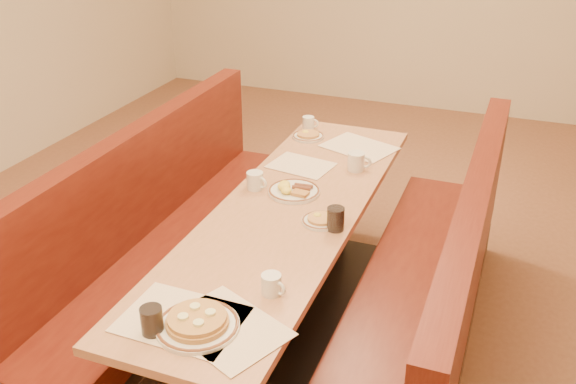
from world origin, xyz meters
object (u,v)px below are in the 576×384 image
(coffee_mug_d, at_px, (309,123))
(soda_tumbler_mid, at_px, (336,219))
(diner_table, at_px, (288,272))
(booth_right, at_px, (427,304))
(pancake_plate, at_px, (197,323))
(booth_left, at_px, (168,248))
(coffee_mug_b, at_px, (256,180))
(soda_tumbler_near, at_px, (152,321))
(coffee_mug_c, at_px, (357,161))
(eggs_plate, at_px, (293,190))
(coffee_mug_a, at_px, (272,284))

(coffee_mug_d, xyz_separation_m, soda_tumbler_mid, (0.56, -1.21, 0.01))
(diner_table, height_order, booth_right, booth_right)
(pancake_plate, bearing_deg, diner_table, 91.20)
(diner_table, distance_m, pancake_plate, 1.07)
(booth_left, height_order, coffee_mug_b, booth_left)
(soda_tumbler_near, xyz_separation_m, soda_tumbler_mid, (0.40, 0.97, 0.00))
(booth_right, height_order, coffee_mug_c, booth_right)
(eggs_plate, bearing_deg, soda_tumbler_near, -93.56)
(coffee_mug_a, xyz_separation_m, coffee_mug_c, (-0.00, 1.28, 0.01))
(booth_right, xyz_separation_m, eggs_plate, (-0.77, 0.18, 0.41))
(coffee_mug_c, height_order, coffee_mug_d, coffee_mug_c)
(booth_right, relative_size, coffee_mug_b, 20.17)
(diner_table, bearing_deg, coffee_mug_b, 147.56)
(coffee_mug_c, relative_size, soda_tumbler_near, 1.20)
(diner_table, xyz_separation_m, pancake_plate, (0.02, -1.00, 0.40))
(eggs_plate, distance_m, coffee_mug_d, 0.95)
(coffee_mug_c, bearing_deg, soda_tumbler_near, -108.18)
(pancake_plate, distance_m, eggs_plate, 1.18)
(coffee_mug_d, xyz_separation_m, soda_tumbler_near, (0.16, -2.18, 0.01))
(pancake_plate, xyz_separation_m, coffee_mug_d, (-0.30, 2.10, 0.02))
(coffee_mug_a, xyz_separation_m, coffee_mug_d, (-0.47, 1.79, -0.00))
(diner_table, bearing_deg, coffee_mug_c, 71.87)
(eggs_plate, xyz_separation_m, coffee_mug_d, (-0.24, 0.92, 0.03))
(pancake_plate, relative_size, coffee_mug_c, 2.30)
(coffee_mug_b, xyz_separation_m, soda_tumbler_mid, (0.53, -0.26, 0.01))
(pancake_plate, distance_m, soda_tumbler_mid, 0.93)
(diner_table, relative_size, booth_left, 1.00)
(booth_right, bearing_deg, soda_tumbler_near, -128.28)
(pancake_plate, relative_size, coffee_mug_d, 2.87)
(coffee_mug_b, bearing_deg, diner_table, -15.86)
(coffee_mug_a, xyz_separation_m, soda_tumbler_mid, (0.08, 0.59, 0.01))
(diner_table, xyz_separation_m, eggs_plate, (-0.04, 0.18, 0.39))
(coffee_mug_b, bearing_deg, soda_tumbler_near, -67.54)
(booth_right, height_order, coffee_mug_d, booth_right)
(eggs_plate, relative_size, soda_tumbler_mid, 2.40)
(coffee_mug_d, relative_size, soda_tumbler_mid, 0.95)
(diner_table, bearing_deg, soda_tumbler_near, -96.31)
(soda_tumbler_near, bearing_deg, coffee_mug_a, 50.83)
(pancake_plate, height_order, coffee_mug_d, coffee_mug_d)
(booth_left, bearing_deg, coffee_mug_d, 67.51)
(diner_table, bearing_deg, soda_tumbler_mid, -20.94)
(diner_table, relative_size, eggs_plate, 9.07)
(diner_table, xyz_separation_m, coffee_mug_c, (0.19, 0.58, 0.43))
(coffee_mug_b, distance_m, soda_tumbler_mid, 0.59)
(booth_right, xyz_separation_m, coffee_mug_a, (-0.54, -0.69, 0.43))
(coffee_mug_a, bearing_deg, booth_right, 72.71)
(pancake_plate, relative_size, soda_tumbler_near, 2.75)
(booth_right, bearing_deg, coffee_mug_b, 170.89)
(diner_table, height_order, coffee_mug_a, coffee_mug_a)
(booth_left, distance_m, coffee_mug_a, 1.24)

